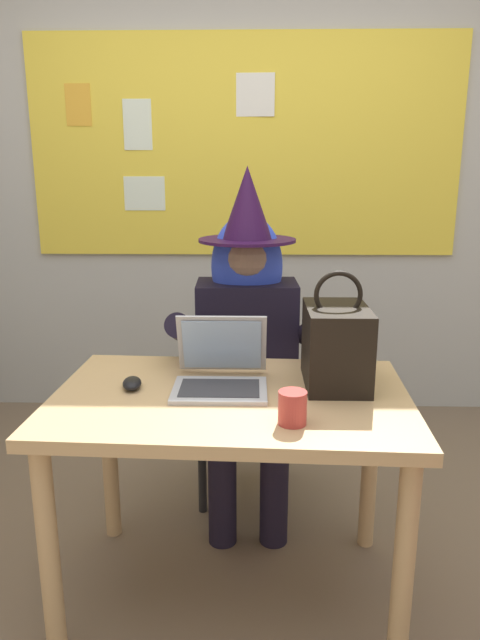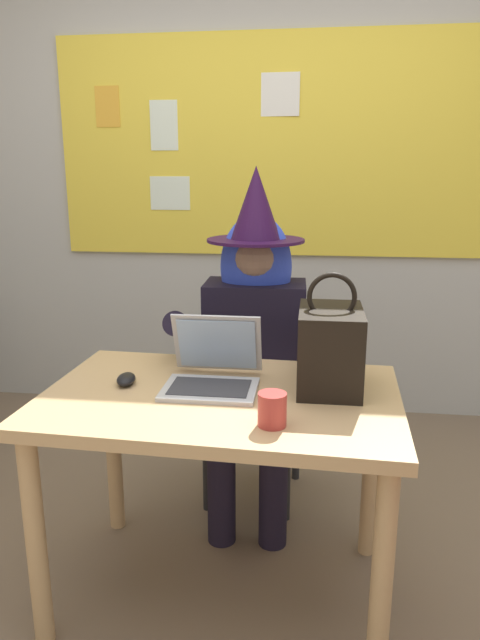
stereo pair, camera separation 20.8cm
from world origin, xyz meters
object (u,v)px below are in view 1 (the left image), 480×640
desk_main (231,425)px  chair_at_desk (248,382)px  computer_mouse (132,383)px  coffee_mug (292,408)px  handbag (336,345)px  laptop (221,371)px  person_costumed (247,327)px

desk_main → chair_at_desk: bearing=86.1°
computer_mouse → coffee_mug: (0.50, -0.26, 0.03)m
chair_at_desk → handbag: bearing=30.1°
computer_mouse → chair_at_desk: bearing=53.3°
computer_mouse → laptop: bearing=-2.7°
person_costumed → handbag: size_ratio=3.81×
desk_main → laptop: bearing=117.9°
laptop → computer_mouse: (-0.29, -0.03, -0.03)m
handbag → coffee_mug: bearing=-116.8°
computer_mouse → handbag: 0.67m
person_costumed → computer_mouse: size_ratio=13.85×
person_costumed → chair_at_desk: bearing=175.7°
chair_at_desk → computer_mouse: chair_at_desk is taller
desk_main → handbag: (0.34, 0.10, 0.24)m
person_costumed → handbag: person_costumed is taller
laptop → coffee_mug: 0.36m
chair_at_desk → person_costumed: bearing=2.6°
desk_main → coffee_mug: bearing=-50.6°
handbag → laptop: bearing=-175.2°
laptop → coffee_mug: size_ratio=3.19×
computer_mouse → desk_main: bearing=-15.4°
chair_at_desk → coffee_mug: (0.13, -0.94, 0.28)m
person_costumed → coffee_mug: person_costumed is taller
person_costumed → computer_mouse: person_costumed is taller
desk_main → chair_at_desk: 0.74m
computer_mouse → handbag: size_ratio=0.28×
laptop → coffee_mug: (0.22, -0.29, -0.00)m
desk_main → person_costumed: size_ratio=0.80×
chair_at_desk → handbag: handbag is taller
laptop → handbag: (0.38, 0.03, 0.08)m
desk_main → coffee_mug: size_ratio=12.14×
desk_main → person_costumed: person_costumed is taller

